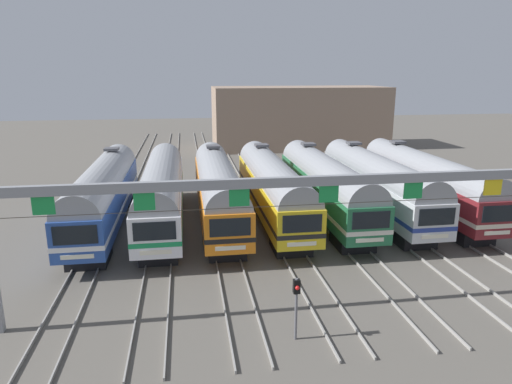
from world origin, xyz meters
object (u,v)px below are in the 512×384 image
(commuter_train_white, at_px, (162,190))
(commuter_train_maroon, at_px, (424,180))
(catenary_gantry, at_px, (329,198))
(commuter_train_orange, at_px, (218,188))
(commuter_train_silver, at_px, (375,182))
(commuter_train_blue, at_px, (104,192))
(yard_signal_mast, at_px, (296,297))
(commuter_train_green, at_px, (325,184))
(commuter_train_yellow, at_px, (272,186))

(commuter_train_white, relative_size, commuter_train_maroon, 1.00)
(commuter_train_white, bearing_deg, catenary_gantry, -58.85)
(commuter_train_orange, relative_size, commuter_train_silver, 1.00)
(commuter_train_blue, xyz_separation_m, commuter_train_silver, (20.39, 0.00, 0.00))
(commuter_train_blue, distance_m, commuter_train_silver, 20.39)
(commuter_train_white, bearing_deg, yard_signal_mast, -69.14)
(commuter_train_green, relative_size, yard_signal_mast, 6.46)
(yard_signal_mast, bearing_deg, catenary_gantry, 51.45)
(commuter_train_orange, xyz_separation_m, commuter_train_silver, (12.23, 0.00, 0.00))
(commuter_train_blue, xyz_separation_m, commuter_train_white, (4.08, -0.00, -0.00))
(catenary_gantry, bearing_deg, commuter_train_white, 121.15)
(commuter_train_blue, distance_m, yard_signal_mast, 19.03)
(commuter_train_silver, relative_size, catenary_gantry, 0.61)
(commuter_train_orange, bearing_deg, commuter_train_maroon, 0.00)
(catenary_gantry, bearing_deg, yard_signal_mast, -128.55)
(commuter_train_orange, relative_size, catenary_gantry, 0.61)
(commuter_train_silver, xyz_separation_m, catenary_gantry, (-8.16, -13.50, 2.74))
(commuter_train_white, xyz_separation_m, commuter_train_green, (12.23, 0.00, 0.00))
(commuter_train_blue, relative_size, commuter_train_orange, 1.00)
(commuter_train_blue, height_order, commuter_train_maroon, same)
(commuter_train_yellow, bearing_deg, catenary_gantry, -90.00)
(commuter_train_silver, distance_m, catenary_gantry, 16.01)
(commuter_train_silver, bearing_deg, commuter_train_blue, 180.00)
(commuter_train_white, xyz_separation_m, commuter_train_silver, (16.31, 0.00, 0.00))
(yard_signal_mast, bearing_deg, commuter_train_maroon, 48.37)
(commuter_train_orange, xyz_separation_m, yard_signal_mast, (2.04, -16.06, -0.73))
(commuter_train_orange, bearing_deg, catenary_gantry, -73.19)
(commuter_train_blue, bearing_deg, catenary_gantry, -47.82)
(commuter_train_green, distance_m, yard_signal_mast, 17.20)
(commuter_train_white, height_order, catenary_gantry, catenary_gantry)
(catenary_gantry, xyz_separation_m, yard_signal_mast, (-2.04, -2.56, -3.47))
(commuter_train_maroon, height_order, catenary_gantry, catenary_gantry)
(commuter_train_green, xyz_separation_m, yard_signal_mast, (-6.12, -16.06, -0.73))
(commuter_train_maroon, bearing_deg, commuter_train_yellow, 180.00)
(commuter_train_orange, relative_size, commuter_train_yellow, 1.00)
(commuter_train_silver, height_order, yard_signal_mast, commuter_train_silver)
(commuter_train_white, height_order, commuter_train_maroon, commuter_train_maroon)
(commuter_train_yellow, distance_m, commuter_train_green, 4.08)
(commuter_train_white, xyz_separation_m, catenary_gantry, (8.16, -13.49, 2.74))
(commuter_train_blue, height_order, commuter_train_orange, same)
(commuter_train_orange, relative_size, commuter_train_green, 1.00)
(commuter_train_blue, relative_size, commuter_train_white, 1.00)
(commuter_train_orange, xyz_separation_m, commuter_train_maroon, (16.31, 0.00, 0.00))
(catenary_gantry, distance_m, yard_signal_mast, 4.77)
(commuter_train_blue, bearing_deg, yard_signal_mast, -57.59)
(commuter_train_orange, height_order, yard_signal_mast, commuter_train_orange)
(commuter_train_white, bearing_deg, commuter_train_green, 0.02)
(commuter_train_yellow, relative_size, yard_signal_mast, 6.46)
(commuter_train_green, bearing_deg, commuter_train_white, -179.98)
(commuter_train_blue, distance_m, commuter_train_yellow, 12.23)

